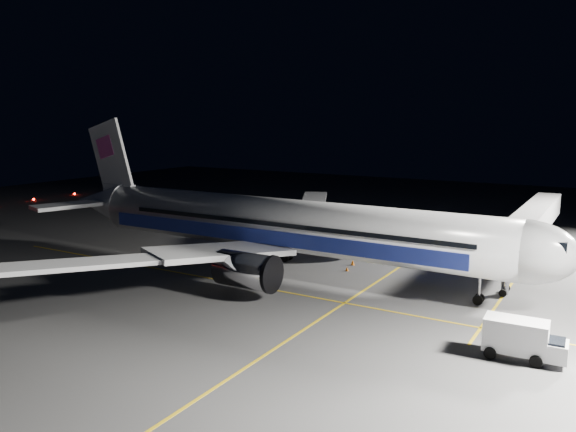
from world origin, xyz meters
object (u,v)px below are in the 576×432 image
(airliner, at_px, (276,225))
(jet_bridge, at_px, (529,224))
(service_truck, at_px, (523,338))
(safety_cone_a, at_px, (347,269))
(safety_cone_b, at_px, (296,243))
(baggage_tug, at_px, (305,225))
(safety_cone_c, at_px, (353,262))

(airliner, relative_size, jet_bridge, 1.79)
(service_truck, bearing_deg, safety_cone_a, 141.68)
(jet_bridge, relative_size, safety_cone_b, 58.65)
(baggage_tug, bearing_deg, airliner, -59.39)
(airliner, height_order, jet_bridge, airliner)
(safety_cone_b, distance_m, safety_cone_c, 12.22)
(airliner, xyz_separation_m, safety_cone_b, (-4.66, 12.31, -4.87))
(airliner, relative_size, safety_cone_c, 94.26)
(airliner, bearing_deg, service_truck, -21.43)
(safety_cone_a, bearing_deg, baggage_tug, 130.81)
(safety_cone_a, height_order, safety_cone_c, safety_cone_c)
(service_truck, height_order, safety_cone_c, service_truck)
(service_truck, relative_size, safety_cone_c, 8.50)
(jet_bridge, bearing_deg, safety_cone_c, -145.95)
(service_truck, relative_size, safety_cone_b, 9.45)
(airliner, bearing_deg, safety_cone_b, 110.73)
(baggage_tug, relative_size, safety_cone_a, 5.32)
(safety_cone_b, bearing_deg, safety_cone_c, -27.74)
(safety_cone_a, bearing_deg, service_truck, -35.76)
(service_truck, height_order, safety_cone_a, service_truck)
(service_truck, distance_m, baggage_tug, 47.38)
(safety_cone_a, distance_m, safety_cone_c, 2.67)
(jet_bridge, bearing_deg, service_truck, -82.52)
(baggage_tug, bearing_deg, safety_cone_a, -39.81)
(jet_bridge, distance_m, safety_cone_a, 22.04)
(airliner, xyz_separation_m, baggage_tug, (-8.27, 21.29, -4.34))
(service_truck, bearing_deg, safety_cone_c, 137.76)
(jet_bridge, bearing_deg, safety_cone_a, -139.43)
(safety_cone_b, relative_size, safety_cone_c, 0.90)
(airliner, xyz_separation_m, service_truck, (26.83, -10.53, -3.68))
(jet_bridge, xyz_separation_m, safety_cone_a, (-16.42, -14.06, -4.33))
(airliner, relative_size, safety_cone_a, 119.75)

